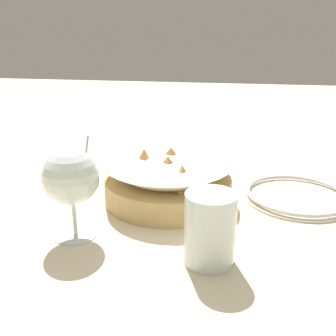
{
  "coord_description": "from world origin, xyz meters",
  "views": [
    {
      "loc": [
        -0.68,
        -0.11,
        0.32
      ],
      "look_at": [
        0.02,
        0.02,
        0.07
      ],
      "focal_mm": 40.0,
      "sensor_mm": 36.0,
      "label": 1
    }
  ],
  "objects": [
    {
      "name": "food_basket",
      "position": [
        0.02,
        0.02,
        0.04
      ],
      "size": [
        0.26,
        0.26,
        0.1
      ],
      "color": "tan",
      "rests_on": "ground_plane"
    },
    {
      "name": "napkin",
      "position": [
        0.28,
        0.02,
        0.0
      ],
      "size": [
        0.13,
        0.08,
        0.01
      ],
      "color": "white",
      "rests_on": "ground_plane"
    },
    {
      "name": "beer_mug",
      "position": [
        -0.19,
        -0.08,
        0.05
      ],
      "size": [
        0.12,
        0.08,
        0.11
      ],
      "color": "silver",
      "rests_on": "ground_plane"
    },
    {
      "name": "sauce_cup",
      "position": [
        0.07,
        0.22,
        0.02
      ],
      "size": [
        0.07,
        0.06,
        0.1
      ],
      "color": "#B7B7BC",
      "rests_on": "ground_plane"
    },
    {
      "name": "wine_glass",
      "position": [
        -0.15,
        0.15,
        0.1
      ],
      "size": [
        0.09,
        0.09,
        0.15
      ],
      "color": "silver",
      "rests_on": "ground_plane"
    },
    {
      "name": "side_plate",
      "position": [
        0.07,
        -0.24,
        0.01
      ],
      "size": [
        0.22,
        0.22,
        0.01
      ],
      "color": "silver",
      "rests_on": "ground_plane"
    },
    {
      "name": "ground_plane",
      "position": [
        0.0,
        0.0,
        0.0
      ],
      "size": [
        4.0,
        4.0,
        0.0
      ],
      "primitive_type": "plane",
      "color": "beige"
    }
  ]
}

